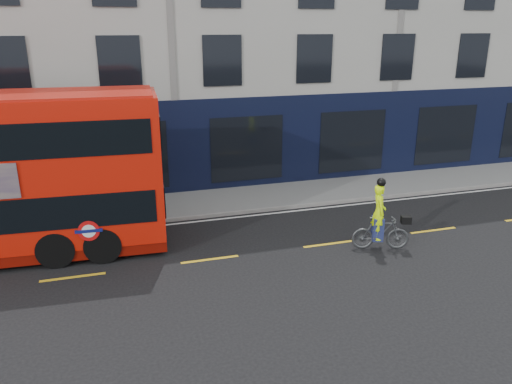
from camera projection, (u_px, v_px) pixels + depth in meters
name	position (u px, v px, depth m)	size (l,w,h in m)	color
ground	(221.00, 282.00, 14.01)	(120.00, 120.00, 0.00)	black
pavement	(185.00, 205.00, 19.89)	(60.00, 3.00, 0.12)	slate
kerb	(191.00, 218.00, 18.53)	(60.00, 0.12, 0.13)	gray
building_terrace	(156.00, 11.00, 23.38)	(50.00, 10.07, 15.00)	#A7A59E
road_edge_line	(192.00, 222.00, 18.28)	(58.00, 0.10, 0.01)	silver
lane_dashes	(210.00, 259.00, 15.37)	(58.00, 0.12, 0.01)	gold
cyclist	(380.00, 226.00, 15.85)	(1.90, 1.04, 2.39)	#46494B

